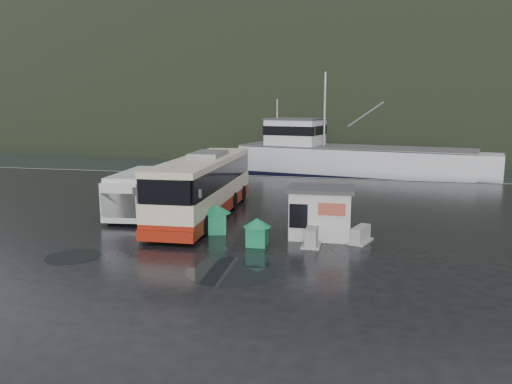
% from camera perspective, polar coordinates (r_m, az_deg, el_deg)
% --- Properties ---
extents(ground, '(160.00, 160.00, 0.00)m').
position_cam_1_polar(ground, '(25.95, -6.68, -4.41)').
color(ground, black).
rests_on(ground, ground).
extents(harbor_water, '(300.00, 180.00, 0.02)m').
position_cam_1_polar(harbor_water, '(134.09, 9.28, 7.14)').
color(harbor_water, black).
rests_on(harbor_water, ground).
extents(quay_edge, '(160.00, 0.60, 1.50)m').
position_cam_1_polar(quay_edge, '(44.95, 1.83, 1.78)').
color(quay_edge, '#999993').
rests_on(quay_edge, ground).
extents(headland, '(780.00, 540.00, 570.00)m').
position_cam_1_polar(headland, '(273.75, 13.31, 8.41)').
color(headland, black).
rests_on(headland, ground).
extents(coach_bus, '(3.81, 13.12, 3.68)m').
position_cam_1_polar(coach_bus, '(29.27, -5.91, -2.74)').
color(coach_bus, beige).
rests_on(coach_bus, ground).
extents(white_van, '(2.73, 6.35, 2.58)m').
position_cam_1_polar(white_van, '(30.21, -13.20, -2.55)').
color(white_van, silver).
rests_on(white_van, ground).
extents(waste_bin_left, '(0.95, 0.95, 1.30)m').
position_cam_1_polar(waste_bin_left, '(23.13, 0.13, -6.14)').
color(waste_bin_left, '#167D4B').
rests_on(waste_bin_left, ground).
extents(waste_bin_right, '(1.29, 1.29, 1.49)m').
position_cam_1_polar(waste_bin_right, '(25.45, -4.54, -4.66)').
color(waste_bin_right, '#167D4B').
rests_on(waste_bin_right, ground).
extents(dome_tent, '(2.49, 3.28, 1.21)m').
position_cam_1_polar(dome_tent, '(25.50, -9.71, -4.75)').
color(dome_tent, '#2E341F').
rests_on(dome_tent, ground).
extents(ticket_kiosk, '(3.24, 2.50, 2.48)m').
position_cam_1_polar(ticket_kiosk, '(24.78, 7.33, -5.12)').
color(ticket_kiosk, beige).
rests_on(ticket_kiosk, ground).
extents(jersey_barrier_a, '(1.23, 1.70, 0.77)m').
position_cam_1_polar(jersey_barrier_a, '(24.17, 11.84, -5.64)').
color(jersey_barrier_a, '#999993').
rests_on(jersey_barrier_a, ground).
extents(jersey_barrier_b, '(0.86, 1.69, 0.84)m').
position_cam_1_polar(jersey_barrier_b, '(23.36, 6.38, -6.04)').
color(jersey_barrier_b, '#999993').
rests_on(jersey_barrier_b, ground).
extents(fishing_trawler, '(28.73, 11.95, 11.23)m').
position_cam_1_polar(fishing_trawler, '(52.93, 11.06, 2.85)').
color(fishing_trawler, silver).
rests_on(fishing_trawler, ground).
extents(puddles, '(10.06, 3.62, 0.01)m').
position_cam_1_polar(puddles, '(20.44, -8.40, -8.44)').
color(puddles, black).
rests_on(puddles, ground).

